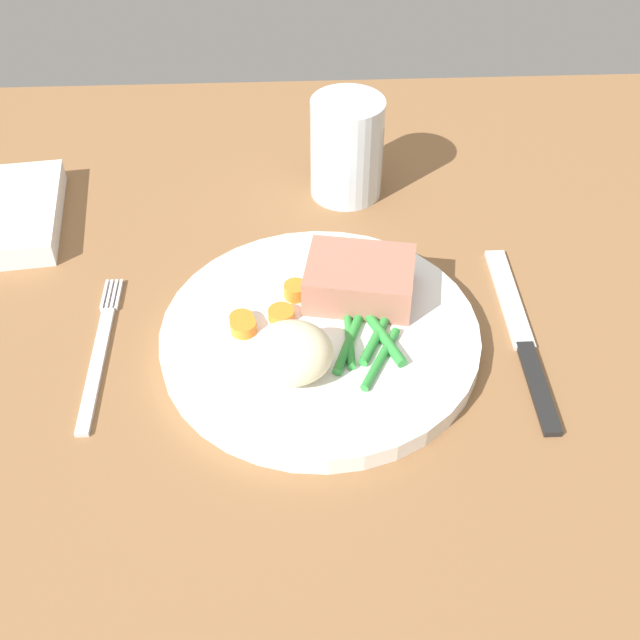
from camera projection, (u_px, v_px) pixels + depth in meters
dining_table at (275, 365)px, 62.24cm from camera, size 120.00×90.00×2.00cm
dinner_plate at (320, 336)px, 61.98cm from camera, size 24.93×24.93×1.60cm
meat_portion at (360, 279)px, 63.25cm from camera, size 9.55×7.90×3.20cm
mashed_potatoes at (292, 353)px, 56.63cm from camera, size 6.04×5.34×4.29cm
carrot_slices at (267, 312)px, 62.10cm from camera, size 6.16×5.82×1.21cm
green_beans at (369, 338)px, 60.19cm from camera, size 5.62×9.62×0.82cm
fork at (100, 351)px, 61.64cm from camera, size 1.44×16.60×0.40cm
knife at (522, 338)px, 62.72cm from camera, size 1.70×20.50×0.64cm
water_glass at (347, 155)px, 74.74cm from camera, size 6.87×6.87×9.71cm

